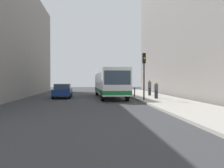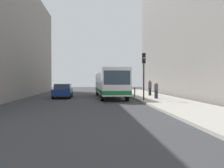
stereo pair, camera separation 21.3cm
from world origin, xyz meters
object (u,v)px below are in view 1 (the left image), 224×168
object	(u,v)px
bollard_mid	(130,91)
bollard_near	(135,92)
car_beside_bus	(63,90)
bollard_farthest	(124,89)
bus	(110,82)
pedestrian_mid_sidewalk	(150,88)
traffic_light	(144,67)
pedestrian_near_signal	(156,90)
bollard_far	(127,90)

from	to	relation	value
bollard_mid	bollard_near	bearing A→B (deg)	-90.00
car_beside_bus	bollard_farthest	world-z (taller)	car_beside_bus
bollard_near	bollard_farthest	xyz separation A→B (m)	(0.00, 7.86, 0.00)
bus	bollard_farthest	world-z (taller)	bus
bollard_farthest	bollard_mid	bearing A→B (deg)	-90.00
pedestrian_mid_sidewalk	bollard_near	bearing A→B (deg)	166.15
pedestrian_mid_sidewalk	traffic_light	bearing A→B (deg)	-165.13
bollard_near	pedestrian_mid_sidewalk	distance (m)	2.83
pedestrian_near_signal	pedestrian_mid_sidewalk	size ratio (longest dim) A/B	0.91
bus	bollard_near	size ratio (longest dim) A/B	11.69
bollard_near	pedestrian_near_signal	size ratio (longest dim) A/B	0.60
car_beside_bus	pedestrian_mid_sidewalk	bearing A→B (deg)	-176.11
car_beside_bus	bollard_farthest	size ratio (longest dim) A/B	4.67
bollard_far	bollard_farthest	distance (m)	2.62
car_beside_bus	pedestrian_mid_sidewalk	xyz separation A→B (m)	(9.54, 0.83, 0.23)
car_beside_bus	traffic_light	size ratio (longest dim) A/B	1.08
car_beside_bus	bollard_far	distance (m)	8.56
bollard_mid	pedestrian_near_signal	bearing A→B (deg)	-72.27
bus	car_beside_bus	world-z (taller)	bus
bollard_mid	bollard_farthest	distance (m)	5.24
bollard_mid	pedestrian_mid_sidewalk	size ratio (longest dim) A/B	0.55
car_beside_bus	pedestrian_near_signal	bearing A→B (deg)	157.74
car_beside_bus	pedestrian_near_signal	distance (m)	9.77
bus	bollard_farthest	distance (m)	7.41
bollard_farthest	pedestrian_mid_sidewalk	bearing A→B (deg)	-70.95
traffic_light	pedestrian_near_signal	xyz separation A→B (m)	(1.52, 1.55, -2.08)
bollard_mid	pedestrian_mid_sidewalk	world-z (taller)	pedestrian_mid_sidewalk
bus	car_beside_bus	bearing A→B (deg)	-3.34
traffic_light	bollard_mid	distance (m)	7.03
bollard_far	pedestrian_near_signal	world-z (taller)	pedestrian_near_signal
bus	traffic_light	size ratio (longest dim) A/B	2.71
bollard_farthest	pedestrian_mid_sidewalk	xyz separation A→B (m)	(2.05, -5.94, 0.39)
bollard_mid	pedestrian_near_signal	distance (m)	5.33
car_beside_bus	pedestrian_mid_sidewalk	size ratio (longest dim) A/B	2.55
bollard_near	bollard_mid	xyz separation A→B (m)	(0.00, 2.62, 0.00)
bollard_near	bollard_far	distance (m)	5.24
pedestrian_near_signal	bollard_far	bearing A→B (deg)	107.73
traffic_light	bollard_mid	bearing A→B (deg)	90.87
traffic_light	pedestrian_near_signal	world-z (taller)	traffic_light
bus	bollard_near	bearing A→B (deg)	156.65
bollard_farthest	pedestrian_near_signal	world-z (taller)	pedestrian_near_signal
traffic_light	bollard_farthest	size ratio (longest dim) A/B	4.32
bus	pedestrian_mid_sidewalk	distance (m)	4.71
traffic_light	bollard_near	size ratio (longest dim) A/B	4.32
bus	traffic_light	xyz separation A→B (m)	(2.61, -4.97, 1.28)
bus	bollard_far	bearing A→B (deg)	-122.58
bollard_farthest	pedestrian_mid_sidewalk	world-z (taller)	pedestrian_mid_sidewalk
car_beside_bus	pedestrian_near_signal	world-z (taller)	pedestrian_near_signal
bollard_mid	pedestrian_mid_sidewalk	bearing A→B (deg)	-18.99
bollard_mid	bollard_far	xyz separation A→B (m)	(0.00, 2.62, 0.00)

